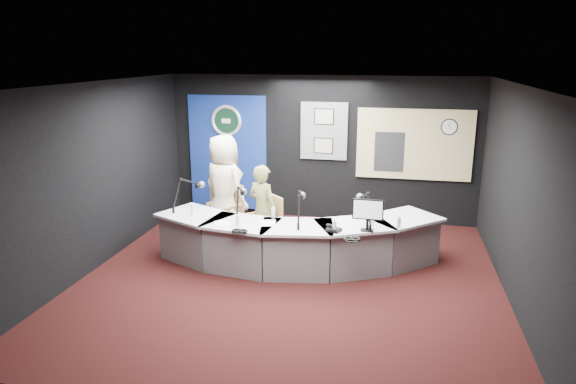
% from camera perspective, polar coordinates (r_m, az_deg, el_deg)
% --- Properties ---
extents(ground, '(6.00, 6.00, 0.00)m').
position_cam_1_polar(ground, '(7.62, 0.24, -9.66)').
color(ground, black).
rests_on(ground, ground).
extents(ceiling, '(6.00, 6.00, 0.02)m').
position_cam_1_polar(ceiling, '(6.92, 0.26, 11.87)').
color(ceiling, silver).
rests_on(ceiling, ground).
extents(wall_back, '(6.00, 0.02, 2.80)m').
position_cam_1_polar(wall_back, '(10.03, 3.72, 4.83)').
color(wall_back, black).
rests_on(wall_back, ground).
extents(wall_front, '(6.00, 0.02, 2.80)m').
position_cam_1_polar(wall_front, '(4.40, -7.75, -9.11)').
color(wall_front, black).
rests_on(wall_front, ground).
extents(wall_left, '(0.02, 6.00, 2.80)m').
position_cam_1_polar(wall_left, '(8.27, -20.58, 1.63)').
color(wall_left, black).
rests_on(wall_left, ground).
extents(wall_right, '(0.02, 6.00, 2.80)m').
position_cam_1_polar(wall_right, '(7.19, 24.38, -0.71)').
color(wall_right, black).
rests_on(wall_right, ground).
extents(broadcast_desk, '(4.50, 1.90, 0.75)m').
position_cam_1_polar(broadcast_desk, '(7.98, 0.69, -5.55)').
color(broadcast_desk, '#BCBEC1').
rests_on(broadcast_desk, ground).
extents(backdrop_panel, '(1.60, 0.05, 2.30)m').
position_cam_1_polar(backdrop_panel, '(10.46, -6.70, 4.35)').
color(backdrop_panel, navy).
rests_on(backdrop_panel, wall_back).
extents(agency_seal, '(0.63, 0.07, 0.63)m').
position_cam_1_polar(agency_seal, '(10.32, -6.88, 7.85)').
color(agency_seal, silver).
rests_on(agency_seal, backdrop_panel).
extents(seal_center, '(0.48, 0.01, 0.48)m').
position_cam_1_polar(seal_center, '(10.33, -6.87, 7.86)').
color(seal_center, black).
rests_on(seal_center, backdrop_panel).
extents(pinboard, '(0.90, 0.04, 1.10)m').
position_cam_1_polar(pinboard, '(9.94, 4.02, 6.77)').
color(pinboard, slate).
rests_on(pinboard, wall_back).
extents(framed_photo_upper, '(0.34, 0.02, 0.27)m').
position_cam_1_polar(framed_photo_upper, '(9.87, 4.02, 8.35)').
color(framed_photo_upper, gray).
rests_on(framed_photo_upper, pinboard).
extents(framed_photo_lower, '(0.34, 0.02, 0.27)m').
position_cam_1_polar(framed_photo_lower, '(9.95, 3.96, 5.15)').
color(framed_photo_lower, gray).
rests_on(framed_photo_lower, pinboard).
extents(booth_window_frame, '(2.12, 0.06, 1.32)m').
position_cam_1_polar(booth_window_frame, '(9.88, 13.84, 5.14)').
color(booth_window_frame, tan).
rests_on(booth_window_frame, wall_back).
extents(booth_glow, '(2.00, 0.02, 1.20)m').
position_cam_1_polar(booth_glow, '(9.87, 13.84, 5.13)').
color(booth_glow, '#D4C386').
rests_on(booth_glow, booth_window_frame).
extents(equipment_rack, '(0.55, 0.02, 0.75)m').
position_cam_1_polar(equipment_rack, '(9.88, 11.18, 4.40)').
color(equipment_rack, black).
rests_on(equipment_rack, booth_window_frame).
extents(wall_clock, '(0.28, 0.01, 0.28)m').
position_cam_1_polar(wall_clock, '(9.84, 17.49, 6.91)').
color(wall_clock, white).
rests_on(wall_clock, booth_window_frame).
extents(armchair_left, '(0.74, 0.74, 0.96)m').
position_cam_1_polar(armchair_left, '(9.14, -7.01, -2.22)').
color(armchair_left, tan).
rests_on(armchair_left, ground).
extents(armchair_right, '(0.79, 0.79, 0.99)m').
position_cam_1_polar(armchair_right, '(8.39, -2.81, -3.64)').
color(armchair_right, tan).
rests_on(armchair_right, ground).
extents(draped_jacket, '(0.49, 0.33, 0.70)m').
position_cam_1_polar(draped_jacket, '(9.35, -7.42, -0.96)').
color(draped_jacket, slate).
rests_on(draped_jacket, armchair_left).
extents(person_man, '(1.08, 0.96, 1.86)m').
position_cam_1_polar(person_man, '(9.02, -7.10, 0.50)').
color(person_man, beige).
rests_on(person_man, ground).
extents(person_woman, '(0.65, 0.56, 1.49)m').
position_cam_1_polar(person_woman, '(8.32, -2.83, -1.99)').
color(person_woman, olive).
rests_on(person_woman, ground).
extents(computer_monitor, '(0.43, 0.04, 0.29)m').
position_cam_1_polar(computer_monitor, '(7.32, 8.88, -1.92)').
color(computer_monitor, black).
rests_on(computer_monitor, broadcast_desk).
extents(desk_phone, '(0.23, 0.21, 0.05)m').
position_cam_1_polar(desk_phone, '(7.33, 5.12, -4.19)').
color(desk_phone, black).
rests_on(desk_phone, broadcast_desk).
extents(headphones_near, '(0.24, 0.24, 0.04)m').
position_cam_1_polar(headphones_near, '(7.02, 7.12, -5.20)').
color(headphones_near, black).
rests_on(headphones_near, broadcast_desk).
extents(headphones_far, '(0.20, 0.20, 0.03)m').
position_cam_1_polar(headphones_far, '(7.31, -5.39, -4.32)').
color(headphones_far, black).
rests_on(headphones_far, broadcast_desk).
extents(paper_stack, '(0.33, 0.35, 0.00)m').
position_cam_1_polar(paper_stack, '(7.70, -7.23, -3.48)').
color(paper_stack, white).
rests_on(paper_stack, broadcast_desk).
extents(notepad, '(0.26, 0.33, 0.00)m').
position_cam_1_polar(notepad, '(7.66, -2.21, -3.45)').
color(notepad, white).
rests_on(notepad, broadcast_desk).
extents(boom_mic_a, '(0.39, 0.68, 0.60)m').
position_cam_1_polar(boom_mic_a, '(8.43, -11.11, 0.13)').
color(boom_mic_a, black).
rests_on(boom_mic_a, broadcast_desk).
extents(boom_mic_b, '(0.20, 0.73, 0.60)m').
position_cam_1_polar(boom_mic_b, '(7.82, -5.34, -0.83)').
color(boom_mic_b, black).
rests_on(boom_mic_b, broadcast_desk).
extents(boom_mic_c, '(0.18, 0.74, 0.60)m').
position_cam_1_polar(boom_mic_c, '(7.57, 1.37, -1.32)').
color(boom_mic_c, black).
rests_on(boom_mic_c, broadcast_desk).
extents(boom_mic_d, '(0.32, 0.71, 0.60)m').
position_cam_1_polar(boom_mic_d, '(7.57, 8.56, -1.49)').
color(boom_mic_d, black).
rests_on(boom_mic_d, broadcast_desk).
extents(water_bottles, '(3.22, 0.54, 0.18)m').
position_cam_1_polar(water_bottles, '(7.58, 0.17, -2.95)').
color(water_bottles, silver).
rests_on(water_bottles, broadcast_desk).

